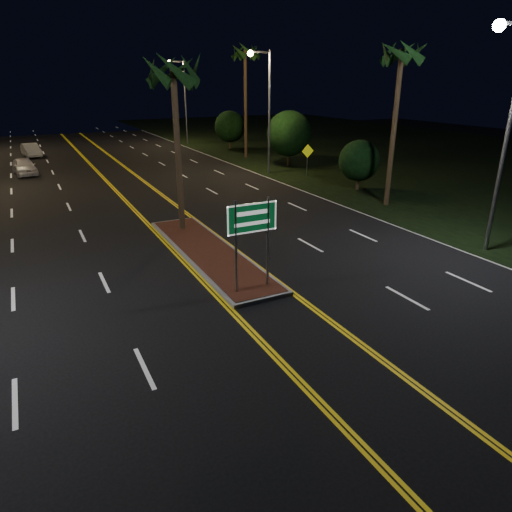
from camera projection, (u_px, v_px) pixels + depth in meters
ground at (294, 328)px, 13.66m from camera, size 120.00×120.00×0.00m
grass_right at (417, 152)px, 47.09m from camera, size 40.00×110.00×0.01m
median_island at (209, 252)px, 19.45m from camera, size 2.25×10.25×0.17m
highway_sign at (252, 227)px, 15.12m from camera, size 1.80×0.08×3.20m
streetlight_right_near at (505, 115)px, 17.75m from camera, size 1.91×0.44×9.00m
streetlight_right_mid at (265, 98)px, 34.40m from camera, size 1.91×0.44×9.00m
streetlight_right_far at (182, 93)px, 51.05m from camera, size 1.91×0.44×9.00m
palm_median at (173, 72)px, 19.78m from camera, size 2.40×2.40×8.30m
palm_right_near at (402, 55)px, 24.28m from camera, size 2.40×2.40×9.30m
palm_right_far at (245, 54)px, 40.73m from camera, size 2.40×2.40×10.30m
shrub_near at (359, 161)px, 30.29m from camera, size 2.70×2.70×3.30m
shrub_mid at (289, 134)px, 38.55m from camera, size 3.78×3.78×4.62m
shrub_far at (230, 126)px, 48.59m from camera, size 3.24×3.24×3.96m
car_near at (24, 165)px, 35.62m from camera, size 2.45×4.69×1.50m
car_far at (31, 149)px, 44.05m from camera, size 2.49×4.59×1.45m
warning_sign at (307, 156)px, 34.81m from camera, size 1.01×0.09×2.41m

